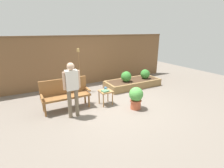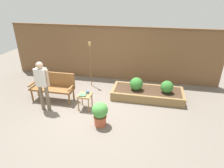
{
  "view_description": "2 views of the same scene",
  "coord_description": "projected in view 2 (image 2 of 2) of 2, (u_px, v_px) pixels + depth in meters",
  "views": [
    {
      "loc": [
        -2.59,
        -4.52,
        2.36
      ],
      "look_at": [
        0.06,
        0.33,
        0.6
      ],
      "focal_mm": 27.16,
      "sensor_mm": 36.0,
      "label": 1
    },
    {
      "loc": [
        1.61,
        -4.87,
        3.33
      ],
      "look_at": [
        0.5,
        0.4,
        0.79
      ],
      "focal_mm": 31.48,
      "sensor_mm": 36.0,
      "label": 2
    }
  ],
  "objects": [
    {
      "name": "cup_on_table",
      "position": [
        87.0,
        92.0,
        6.05
      ],
      "size": [
        0.13,
        0.09,
        0.08
      ],
      "color": "teal",
      "rests_on": "side_table"
    },
    {
      "name": "ground_plane",
      "position": [
        93.0,
        111.0,
        6.03
      ],
      "size": [
        14.0,
        14.0,
        0.0
      ],
      "primitive_type": "plane",
      "color": "#70665B"
    },
    {
      "name": "person_by_bench",
      "position": [
        42.0,
        82.0,
        5.72
      ],
      "size": [
        0.47,
        0.2,
        1.56
      ],
      "color": "#70604C",
      "rests_on": "ground_plane"
    },
    {
      "name": "garden_bench",
      "position": [
        53.0,
        84.0,
        6.49
      ],
      "size": [
        1.44,
        0.48,
        0.94
      ],
      "color": "brown",
      "rests_on": "ground_plane"
    },
    {
      "name": "shrub_far_corner",
      "position": [
        167.0,
        87.0,
        6.42
      ],
      "size": [
        0.41,
        0.41,
        0.41
      ],
      "color": "brown",
      "rests_on": "raised_planter_bed"
    },
    {
      "name": "potted_boxwood",
      "position": [
        100.0,
        113.0,
        5.24
      ],
      "size": [
        0.44,
        0.44,
        0.7
      ],
      "color": "#B75638",
      "rests_on": "ground_plane"
    },
    {
      "name": "raised_planter_bed",
      "position": [
        147.0,
        94.0,
        6.75
      ],
      "size": [
        2.4,
        1.0,
        0.3
      ],
      "color": "olive",
      "rests_on": "ground_plane"
    },
    {
      "name": "side_table",
      "position": [
        85.0,
        97.0,
        6.02
      ],
      "size": [
        0.4,
        0.4,
        0.48
      ],
      "color": "#9E7042",
      "rests_on": "ground_plane"
    },
    {
      "name": "fence_back",
      "position": [
        111.0,
        53.0,
        7.87
      ],
      "size": [
        8.4,
        0.14,
        2.16
      ],
      "color": "brown",
      "rests_on": "ground_plane"
    },
    {
      "name": "book_on_table",
      "position": [
        83.0,
        95.0,
        5.93
      ],
      "size": [
        0.24,
        0.23,
        0.04
      ],
      "primitive_type": "cube",
      "rotation": [
        0.0,
        0.0,
        0.17
      ],
      "color": "#4C7A56",
      "rests_on": "side_table"
    },
    {
      "name": "tiki_torch",
      "position": [
        90.0,
        57.0,
        7.21
      ],
      "size": [
        0.1,
        0.1,
        1.7
      ],
      "color": "brown",
      "rests_on": "ground_plane"
    },
    {
      "name": "shrub_near_bench",
      "position": [
        136.0,
        84.0,
        6.6
      ],
      "size": [
        0.44,
        0.44,
        0.44
      ],
      "color": "brown",
      "rests_on": "raised_planter_bed"
    }
  ]
}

